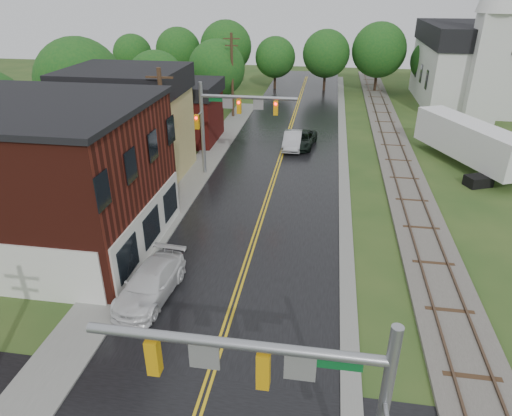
% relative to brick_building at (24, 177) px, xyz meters
% --- Properties ---
extents(main_road, '(10.00, 90.00, 0.02)m').
position_rel_brick_building_xyz_m(main_road, '(12.48, 15.00, -4.15)').
color(main_road, black).
rests_on(main_road, ground).
extents(curb_right, '(0.80, 70.00, 0.12)m').
position_rel_brick_building_xyz_m(curb_right, '(17.88, 20.00, -4.15)').
color(curb_right, gray).
rests_on(curb_right, ground).
extents(sidewalk_left, '(2.40, 50.00, 0.12)m').
position_rel_brick_building_xyz_m(sidewalk_left, '(6.28, 10.00, -4.15)').
color(sidewalk_left, gray).
rests_on(sidewalk_left, ground).
extents(brick_building, '(14.30, 10.30, 8.30)m').
position_rel_brick_building_xyz_m(brick_building, '(0.00, 0.00, 0.00)').
color(brick_building, '#4D1910').
rests_on(brick_building, ground).
extents(yellow_house, '(8.00, 7.00, 6.40)m').
position_rel_brick_building_xyz_m(yellow_house, '(1.48, 11.00, -0.95)').
color(yellow_house, tan).
rests_on(yellow_house, ground).
extents(darkred_building, '(7.00, 6.00, 4.40)m').
position_rel_brick_building_xyz_m(darkred_building, '(2.48, 20.00, -1.95)').
color(darkred_building, '#3F0F0C').
rests_on(darkred_building, ground).
extents(church, '(10.40, 18.40, 20.00)m').
position_rel_brick_building_xyz_m(church, '(32.48, 38.74, 1.68)').
color(church, silver).
rests_on(church, ground).
extents(railroad, '(3.20, 80.00, 0.30)m').
position_rel_brick_building_xyz_m(railroad, '(22.48, 20.00, -4.05)').
color(railroad, '#59544C').
rests_on(railroad, ground).
extents(traffic_signal_near, '(7.34, 0.30, 7.20)m').
position_rel_brick_building_xyz_m(traffic_signal_near, '(15.96, -13.00, 0.82)').
color(traffic_signal_near, gray).
rests_on(traffic_signal_near, ground).
extents(traffic_signal_far, '(7.34, 0.43, 7.20)m').
position_rel_brick_building_xyz_m(traffic_signal_far, '(9.01, 12.00, 0.82)').
color(traffic_signal_far, gray).
rests_on(traffic_signal_far, ground).
extents(utility_pole_b, '(1.80, 0.28, 9.00)m').
position_rel_brick_building_xyz_m(utility_pole_b, '(5.68, 7.00, 0.57)').
color(utility_pole_b, '#382616').
rests_on(utility_pole_b, ground).
extents(utility_pole_c, '(1.80, 0.28, 9.00)m').
position_rel_brick_building_xyz_m(utility_pole_c, '(5.68, 29.00, 0.57)').
color(utility_pole_c, '#382616').
rests_on(utility_pole_c, ground).
extents(tree_left_b, '(7.60, 7.60, 9.69)m').
position_rel_brick_building_xyz_m(tree_left_b, '(-5.36, 16.90, 1.57)').
color(tree_left_b, black).
rests_on(tree_left_b, ground).
extents(tree_left_c, '(6.00, 6.00, 7.65)m').
position_rel_brick_building_xyz_m(tree_left_c, '(-1.36, 24.90, 0.36)').
color(tree_left_c, black).
rests_on(tree_left_c, ground).
extents(tree_left_e, '(6.40, 6.40, 8.16)m').
position_rel_brick_building_xyz_m(tree_left_e, '(3.64, 30.90, 0.66)').
color(tree_left_e, black).
rests_on(tree_left_e, ground).
extents(suv_dark, '(2.89, 5.19, 1.37)m').
position_rel_brick_building_xyz_m(suv_dark, '(14.04, 19.78, -3.46)').
color(suv_dark, black).
rests_on(suv_dark, ground).
extents(sedan_silver, '(1.63, 4.60, 1.51)m').
position_rel_brick_building_xyz_m(sedan_silver, '(13.28, 19.24, -3.40)').
color(sedan_silver, '#AFAFB4').
rests_on(sedan_silver, ground).
extents(pickup_white, '(2.53, 5.32, 1.50)m').
position_rel_brick_building_xyz_m(pickup_white, '(8.42, -3.93, -3.40)').
color(pickup_white, silver).
rests_on(pickup_white, ground).
extents(semi_trailer, '(6.90, 11.42, 3.65)m').
position_rel_brick_building_xyz_m(semi_trailer, '(27.79, 16.96, -1.97)').
color(semi_trailer, black).
rests_on(semi_trailer, ground).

